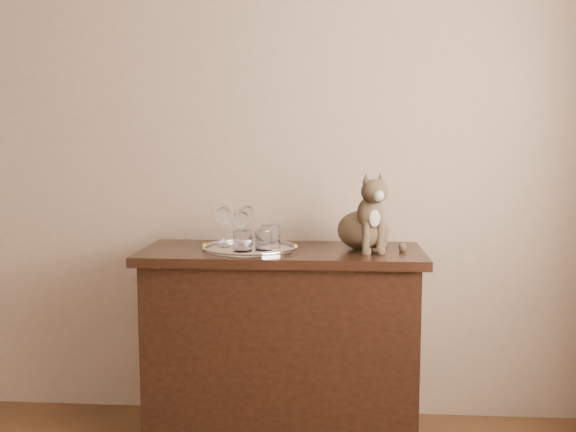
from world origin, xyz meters
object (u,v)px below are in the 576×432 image
at_px(wine_glass_a, 224,226).
at_px(tumbler_c, 270,237).
at_px(cat, 363,211).
at_px(sideboard, 282,346).
at_px(tumbler_b, 243,241).
at_px(wine_glass_b, 247,225).
at_px(tumbler_a, 264,240).
at_px(wine_glass_d, 241,229).
at_px(tray, 249,249).

relative_size(wine_glass_a, tumbler_c, 1.89).
xyz_separation_m(tumbler_c, cat, (0.39, 0.03, 0.11)).
bearing_deg(cat, sideboard, 166.82).
relative_size(tumbler_b, cat, 0.26).
xyz_separation_m(wine_glass_b, tumbler_b, (0.01, -0.20, -0.04)).
relative_size(tumbler_a, tumbler_b, 0.92).
height_order(wine_glass_d, tumbler_b, wine_glass_d).
bearing_deg(tumbler_a, wine_glass_a, 154.46).
bearing_deg(cat, tumbler_c, 167.29).
height_order(sideboard, tumbler_b, tumbler_b).
bearing_deg(wine_glass_d, sideboard, 8.80).
height_order(tray, tumbler_c, tumbler_c).
relative_size(sideboard, wine_glass_a, 6.74).
bearing_deg(wine_glass_a, sideboard, -6.03).
bearing_deg(cat, tray, 168.66).
distance_m(wine_glass_a, cat, 0.60).
distance_m(wine_glass_a, wine_glass_d, 0.10).
bearing_deg(sideboard, tray, -169.18).
distance_m(wine_glass_d, cat, 0.53).
bearing_deg(tumbler_a, tray, 151.87).
bearing_deg(wine_glass_a, tumbler_b, -52.26).
bearing_deg(cat, wine_glass_a, 162.36).
xyz_separation_m(wine_glass_b, cat, (0.51, -0.07, 0.07)).
height_order(wine_glass_a, wine_glass_d, wine_glass_a).
bearing_deg(wine_glass_a, tumbler_a, -25.54).
distance_m(tray, wine_glass_d, 0.10).
height_order(wine_glass_b, tumbler_c, wine_glass_b).
relative_size(sideboard, wine_glass_b, 7.02).
bearing_deg(tumbler_c, sideboard, 8.21).
xyz_separation_m(sideboard, tray, (-0.14, -0.03, 0.43)).
relative_size(wine_glass_a, tumbler_a, 2.21).
bearing_deg(tray, wine_glass_b, 102.25).
height_order(tumbler_b, tumbler_c, tumbler_c).
bearing_deg(tumbler_a, sideboard, 40.25).
bearing_deg(wine_glass_d, tumbler_a, -18.58).
bearing_deg(tray, tumbler_c, 12.24).
xyz_separation_m(tray, cat, (0.48, 0.05, 0.16)).
xyz_separation_m(wine_glass_a, wine_glass_d, (0.08, -0.05, -0.00)).
distance_m(sideboard, tumbler_a, 0.48).
relative_size(wine_glass_a, wine_glass_b, 1.04).
relative_size(tumbler_c, cat, 0.28).
xyz_separation_m(sideboard, tumbler_b, (-0.15, -0.10, 0.48)).
bearing_deg(tumbler_b, wine_glass_a, 127.74).
distance_m(tray, cat, 0.51).
xyz_separation_m(tumbler_b, cat, (0.50, 0.13, 0.11)).
height_order(sideboard, tumbler_a, tumbler_a).
relative_size(tray, wine_glass_a, 2.25).
bearing_deg(wine_glass_d, cat, 5.89).
distance_m(sideboard, tumbler_b, 0.51).
bearing_deg(tray, wine_glass_d, -178.94).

